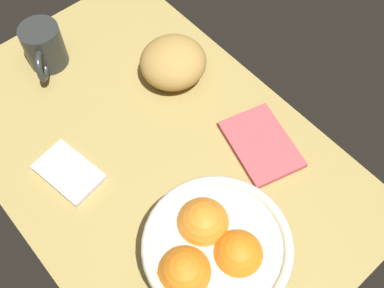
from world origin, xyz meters
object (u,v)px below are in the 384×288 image
Objects in this scene: fruit_bowl at (214,250)px; bread_loaf at (173,62)px; mug at (44,47)px; napkin_folded at (261,144)px; napkin_spare at (69,172)px.

fruit_bowl is 39.10cm from bread_loaf.
mug is at bearing 41.58° from bread_loaf.
napkin_folded is (10.21, -21.43, -5.89)cm from fruit_bowl.
napkin_spare is 27.15cm from mug.
napkin_folded is 46.82cm from mug.
napkin_spare is at bearing 99.98° from bread_loaf.
napkin_spare is (18.33, 29.94, 0.04)cm from napkin_folded.
fruit_bowl reaches higher than mug.
napkin_spare is at bearing 16.58° from fruit_bowl.
fruit_bowl is 1.90× the size of napkin_spare.
fruit_bowl is at bearing -163.42° from napkin_spare.
bread_loaf is 29.08cm from napkin_spare.
bread_loaf is at bearing -80.02° from napkin_spare.
fruit_bowl is at bearing 115.47° from napkin_folded.
napkin_folded is at bearing -156.36° from mug.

